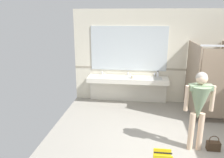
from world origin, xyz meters
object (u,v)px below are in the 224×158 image
person_standing (199,102)px  soap_dispenser (158,74)px  paper_cup (132,77)px  handbag (213,145)px

person_standing → soap_dispenser: person_standing is taller
soap_dispenser → paper_cup: (-0.75, -0.30, -0.03)m
soap_dispenser → paper_cup: 0.81m
soap_dispenser → paper_cup: bearing=-158.5°
soap_dispenser → paper_cup: size_ratio=2.04×
handbag → soap_dispenser: size_ratio=1.74×
handbag → soap_dispenser: soap_dispenser is taller
paper_cup → handbag: bearing=-50.9°
handbag → soap_dispenser: bearing=111.9°
handbag → paper_cup: size_ratio=3.55×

